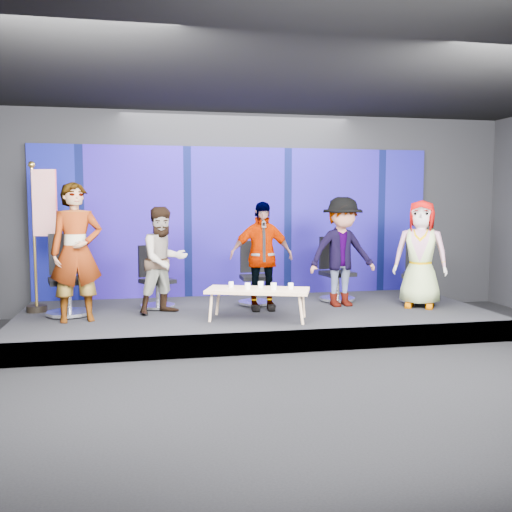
% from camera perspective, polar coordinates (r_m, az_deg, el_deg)
% --- Properties ---
extents(ground, '(10.00, 10.00, 0.00)m').
position_cam_1_polar(ground, '(6.52, 4.13, -12.01)').
color(ground, black).
rests_on(ground, ground).
extents(room_walls, '(10.02, 8.02, 3.51)m').
position_cam_1_polar(room_walls, '(6.23, 4.28, 9.82)').
color(room_walls, black).
rests_on(room_walls, ground).
extents(riser, '(7.00, 3.00, 0.30)m').
position_cam_1_polar(riser, '(8.84, -0.19, -6.33)').
color(riser, black).
rests_on(riser, ground).
extents(backdrop, '(7.00, 0.08, 2.60)m').
position_cam_1_polar(backdrop, '(10.08, -1.78, 3.44)').
color(backdrop, '#070F5C').
rests_on(backdrop, riser).
extents(chair_a, '(0.79, 0.79, 1.19)m').
position_cam_1_polar(chair_a, '(8.77, -18.26, -3.11)').
color(chair_a, silver).
rests_on(chair_a, riser).
extents(panelist_a, '(0.78, 0.59, 1.92)m').
position_cam_1_polar(panelist_a, '(8.21, -17.52, 0.36)').
color(panelist_a, black).
rests_on(panelist_a, riser).
extents(chair_b, '(0.74, 0.74, 0.98)m').
position_cam_1_polar(chair_b, '(9.05, -9.98, -3.10)').
color(chair_b, silver).
rests_on(chair_b, riser).
extents(panelist_b, '(0.96, 0.89, 1.58)m').
position_cam_1_polar(panelist_b, '(8.52, -9.21, -0.43)').
color(panelist_b, black).
rests_on(panelist_b, riser).
extents(chair_c, '(0.58, 0.58, 1.02)m').
position_cam_1_polar(chair_c, '(9.21, -0.11, -2.77)').
color(chair_c, silver).
rests_on(chair_c, riser).
extents(panelist_c, '(0.97, 0.41, 1.66)m').
position_cam_1_polar(panelist_c, '(8.67, 0.53, -0.02)').
color(panelist_c, black).
rests_on(panelist_c, riser).
extents(chair_d, '(0.67, 0.67, 1.07)m').
position_cam_1_polar(chair_d, '(9.65, 8.00, -2.36)').
color(chair_d, silver).
rests_on(chair_d, riser).
extents(panelist_d, '(1.19, 0.78, 1.73)m').
position_cam_1_polar(panelist_d, '(9.10, 8.60, 0.41)').
color(panelist_d, black).
rests_on(panelist_d, riser).
extents(chair_e, '(0.80, 0.80, 1.04)m').
position_cam_1_polar(chair_e, '(9.82, 15.83, -2.44)').
color(chair_e, silver).
rests_on(chair_e, riser).
extents(panelist_e, '(0.98, 0.88, 1.68)m').
position_cam_1_polar(panelist_e, '(9.27, 16.13, 0.20)').
color(panelist_e, black).
rests_on(panelist_e, riser).
extents(coffee_table, '(1.54, 1.04, 0.44)m').
position_cam_1_polar(coffee_table, '(7.99, 0.18, -3.56)').
color(coffee_table, tan).
rests_on(coffee_table, riser).
extents(mug_a, '(0.07, 0.07, 0.08)m').
position_cam_1_polar(mug_a, '(8.11, -2.51, -2.88)').
color(mug_a, white).
rests_on(mug_a, coffee_table).
extents(mug_b, '(0.08, 0.08, 0.09)m').
position_cam_1_polar(mug_b, '(7.94, -0.84, -3.03)').
color(mug_b, white).
rests_on(mug_b, coffee_table).
extents(mug_c, '(0.08, 0.08, 0.09)m').
position_cam_1_polar(mug_c, '(8.09, 0.47, -2.87)').
color(mug_c, white).
rests_on(mug_c, coffee_table).
extents(mug_d, '(0.08, 0.08, 0.10)m').
position_cam_1_polar(mug_d, '(7.91, 1.78, -3.04)').
color(mug_d, white).
rests_on(mug_d, coffee_table).
extents(mug_e, '(0.07, 0.07, 0.09)m').
position_cam_1_polar(mug_e, '(7.98, 3.50, -3.01)').
color(mug_e, white).
rests_on(mug_e, coffee_table).
extents(flag_stand, '(0.50, 0.30, 2.25)m').
position_cam_1_polar(flag_stand, '(9.05, -20.69, 2.17)').
color(flag_stand, black).
rests_on(flag_stand, riser).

